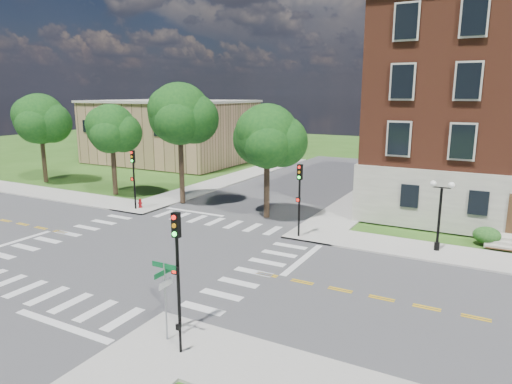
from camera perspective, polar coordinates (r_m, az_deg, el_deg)
The scene contains 19 objects.
ground at distance 28.70m, azimuth -13.14°, elevation -7.16°, with size 160.00×160.00×0.00m, color #2D5618.
road_ew at distance 28.70m, azimuth -13.14°, elevation -7.15°, with size 90.00×12.00×0.01m, color #3D3D3F.
road_ns at distance 28.70m, azimuth -13.14°, elevation -7.15°, with size 12.00×90.00×0.01m, color #3D3D3F.
sidewalk_ne at distance 36.84m, azimuth 22.95°, elevation -3.39°, with size 34.00×34.00×0.12m.
sidewalk_nw at distance 49.73m, azimuth -14.87°, elevation 1.05°, with size 34.00×34.00×0.12m.
crosswalk_east at distance 24.78m, azimuth -0.30°, elevation -9.99°, with size 2.20×10.20×0.02m, color silver, non-canonical shape.
stop_bar_east at distance 26.68m, azimuth 5.87°, elevation -8.40°, with size 0.40×5.50×0.00m, color silver.
secondary_building at distance 64.44m, azimuth -10.55°, elevation 7.52°, with size 20.40×15.40×8.30m.
tree_a at distance 52.74m, azimuth -25.40°, elevation 8.25°, with size 5.19×5.19×9.26m.
tree_b at distance 43.78m, azimuth -17.63°, elevation 7.54°, with size 4.41×4.41×8.33m.
tree_c at distance 38.88m, azimuth -9.53°, elevation 9.57°, with size 5.18×5.18×10.17m.
tree_d at distance 33.78m, azimuth 1.38°, elevation 6.98°, with size 4.74×4.74×8.55m.
traffic_signal_se at distance 18.23m, azimuth -9.84°, elevation -7.82°, with size 0.32×0.35×4.80m.
traffic_signal_ne at distance 29.69m, azimuth 5.45°, elevation 0.16°, with size 0.36×0.41×4.80m.
traffic_signal_nw at distance 38.03m, azimuth -15.07°, elevation 2.46°, with size 0.37×0.43×4.80m.
twin_lamp_west at distance 29.12m, azimuth 21.99°, elevation -2.28°, with size 1.36×0.36×4.23m.
street_sign_pole at distance 17.76m, azimuth -11.30°, elevation -11.48°, with size 1.10×1.10×3.10m.
push_button_post at distance 17.54m, azimuth -9.50°, elevation -17.26°, with size 0.14×0.21×1.20m.
fire_hydrant at distance 38.84m, azimuth -14.27°, elevation -1.40°, with size 0.35×0.35×0.75m.
Camera 1 is at (18.15, -20.15, 9.39)m, focal length 32.00 mm.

